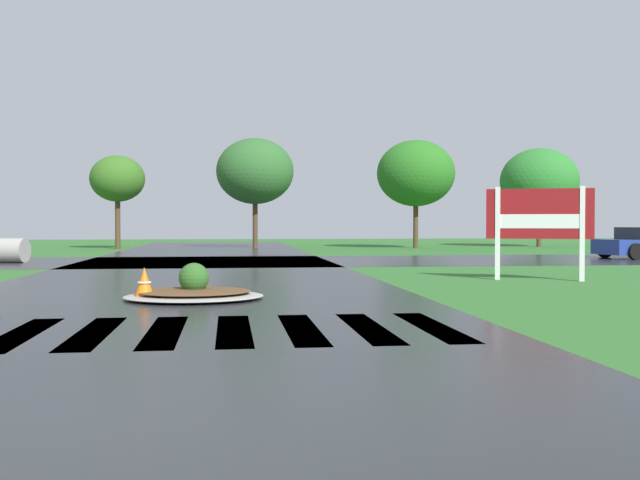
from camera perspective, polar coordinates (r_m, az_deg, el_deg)
The scene contains 8 objects.
ground_plane at distance 4.82m, azimuth -17.36°, elevation -16.56°, with size 120.00×120.00×0.10m, color #2D6628.
asphalt_roadway at distance 14.60m, azimuth -10.35°, elevation -4.27°, with size 9.09×80.00×0.01m, color #232628.
asphalt_cross_road at distance 27.36m, azimuth -8.83°, elevation -1.65°, with size 90.00×8.18×0.01m, color #232628.
crosswalk_stripes at distance 9.95m, azimuth -11.88°, elevation -6.90°, with size 7.65×3.01×0.01m.
estate_billboard at distance 18.97m, azimuth 16.56°, elevation 1.61°, with size 2.40×1.05×2.32m.
median_island at distance 13.95m, azimuth -9.69°, elevation -3.98°, with size 2.58×2.24×0.68m.
traffic_cone at distance 13.78m, azimuth -13.39°, elevation -3.38°, with size 0.40×0.40×0.62m.
background_treeline at distance 41.60m, azimuth 1.28°, elevation 4.83°, with size 38.09×5.91×6.11m.
Camera 1 is at (0.83, -4.51, 1.43)m, focal length 41.50 mm.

